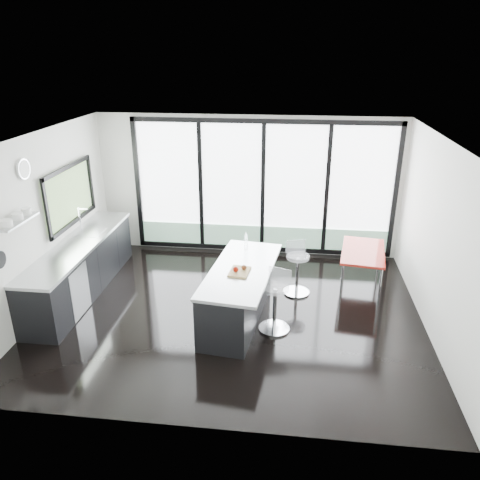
# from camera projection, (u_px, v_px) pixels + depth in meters

# --- Properties ---
(floor) EXTENTS (6.00, 5.00, 0.00)m
(floor) POSITION_uv_depth(u_px,v_px,m) (232.00, 312.00, 7.56)
(floor) COLOR black
(floor) RESTS_ON ground
(ceiling) EXTENTS (6.00, 5.00, 0.00)m
(ceiling) POSITION_uv_depth(u_px,v_px,m) (230.00, 138.00, 6.49)
(ceiling) COLOR white
(ceiling) RESTS_ON wall_back
(wall_back) EXTENTS (6.00, 0.09, 2.80)m
(wall_back) POSITION_uv_depth(u_px,v_px,m) (261.00, 194.00, 9.31)
(wall_back) COLOR silver
(wall_back) RESTS_ON ground
(wall_front) EXTENTS (6.00, 0.00, 2.80)m
(wall_front) POSITION_uv_depth(u_px,v_px,m) (197.00, 321.00, 4.73)
(wall_front) COLOR silver
(wall_front) RESTS_ON ground
(wall_left) EXTENTS (0.26, 5.00, 2.80)m
(wall_left) POSITION_uv_depth(u_px,v_px,m) (51.00, 208.00, 7.54)
(wall_left) COLOR silver
(wall_left) RESTS_ON ground
(wall_right) EXTENTS (0.00, 5.00, 2.80)m
(wall_right) POSITION_uv_depth(u_px,v_px,m) (438.00, 241.00, 6.70)
(wall_right) COLOR silver
(wall_right) RESTS_ON ground
(counter_cabinets) EXTENTS (0.69, 3.24, 1.36)m
(counter_cabinets) POSITION_uv_depth(u_px,v_px,m) (81.00, 267.00, 8.04)
(counter_cabinets) COLOR black
(counter_cabinets) RESTS_ON floor
(island) EXTENTS (1.14, 2.23, 1.14)m
(island) POSITION_uv_depth(u_px,v_px,m) (237.00, 293.00, 7.25)
(island) COLOR black
(island) RESTS_ON floor
(bar_stool_near) EXTENTS (0.60, 0.60, 0.74)m
(bar_stool_near) POSITION_uv_depth(u_px,v_px,m) (275.00, 308.00, 6.97)
(bar_stool_near) COLOR silver
(bar_stool_near) RESTS_ON floor
(bar_stool_far) EXTENTS (0.57, 0.57, 0.72)m
(bar_stool_far) POSITION_uv_depth(u_px,v_px,m) (297.00, 274.00, 8.03)
(bar_stool_far) COLOR silver
(bar_stool_far) RESTS_ON floor
(red_table) EXTENTS (0.89, 1.35, 0.68)m
(red_table) POSITION_uv_depth(u_px,v_px,m) (361.00, 268.00, 8.31)
(red_table) COLOR #A52118
(red_table) RESTS_ON floor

